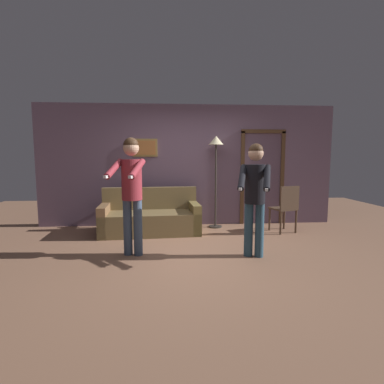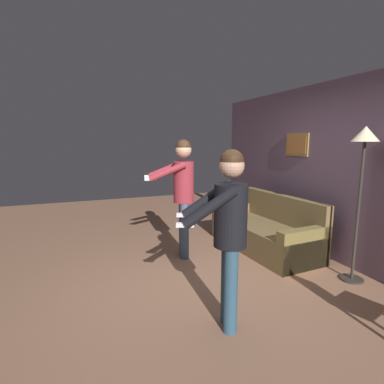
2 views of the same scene
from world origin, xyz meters
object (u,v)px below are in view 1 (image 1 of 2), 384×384
object	(u,v)px
person_standing_left	(131,184)
person_standing_right	(255,190)
dining_chair_distant	(286,206)
couch	(150,219)
torchiere_lamp	(216,153)

from	to	relation	value
person_standing_left	person_standing_right	xyz separation A→B (m)	(1.81, -0.19, -0.07)
person_standing_left	dining_chair_distant	distance (m)	3.11
couch	dining_chair_distant	bearing A→B (deg)	-4.18
couch	person_standing_right	size ratio (longest dim) A/B	1.16
couch	person_standing_left	xyz separation A→B (m)	(-0.18, -1.37, 0.80)
couch	torchiere_lamp	world-z (taller)	torchiere_lamp
torchiere_lamp	person_standing_left	distance (m)	2.37
torchiere_lamp	dining_chair_distant	world-z (taller)	torchiere_lamp
couch	person_standing_left	world-z (taller)	person_standing_left
person_standing_left	person_standing_right	size ratio (longest dim) A/B	1.05
couch	dining_chair_distant	distance (m)	2.67
person_standing_right	dining_chair_distant	world-z (taller)	person_standing_right
couch	torchiere_lamp	distance (m)	1.91
couch	dining_chair_distant	size ratio (longest dim) A/B	2.10
person_standing_right	person_standing_left	bearing A→B (deg)	173.84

